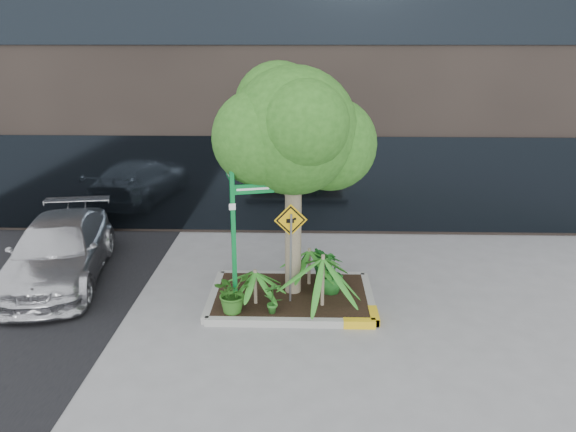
{
  "coord_description": "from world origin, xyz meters",
  "views": [
    {
      "loc": [
        0.45,
        -10.19,
        5.13
      ],
      "look_at": [
        0.14,
        0.2,
        1.85
      ],
      "focal_mm": 35.0,
      "sensor_mm": 36.0,
      "label": 1
    }
  ],
  "objects_px": {
    "parked_car": "(59,251)",
    "cattle_sign": "(291,237)",
    "tree": "(293,131)",
    "street_sign_post": "(236,227)"
  },
  "relations": [
    {
      "from": "tree",
      "to": "cattle_sign",
      "type": "relative_size",
      "value": 2.32
    },
    {
      "from": "parked_car",
      "to": "cattle_sign",
      "type": "distance_m",
      "value": 5.41
    },
    {
      "from": "parked_car",
      "to": "tree",
      "type": "bearing_deg",
      "value": -18.09
    },
    {
      "from": "tree",
      "to": "parked_car",
      "type": "height_order",
      "value": "tree"
    },
    {
      "from": "tree",
      "to": "cattle_sign",
      "type": "distance_m",
      "value": 2.03
    },
    {
      "from": "tree",
      "to": "cattle_sign",
      "type": "height_order",
      "value": "tree"
    },
    {
      "from": "street_sign_post",
      "to": "cattle_sign",
      "type": "height_order",
      "value": "street_sign_post"
    },
    {
      "from": "cattle_sign",
      "to": "street_sign_post",
      "type": "bearing_deg",
      "value": 177.24
    },
    {
      "from": "parked_car",
      "to": "street_sign_post",
      "type": "distance_m",
      "value": 4.51
    },
    {
      "from": "tree",
      "to": "street_sign_post",
      "type": "distance_m",
      "value": 2.13
    }
  ]
}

